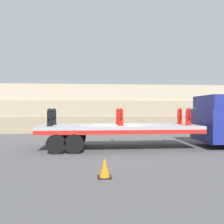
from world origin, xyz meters
name	(u,v)px	position (x,y,z in m)	size (l,w,h in m)	color
ground_plane	(119,148)	(0.00, 0.00, 0.00)	(120.00, 120.00, 0.00)	#474749
rock_cliff	(108,108)	(0.00, 8.82, 2.09)	(60.00, 3.30, 4.18)	#84755B
truck_cab	(222,121)	(5.58, 0.00, 1.41)	(2.28, 2.65, 2.77)	navy
flatbed_trailer	(108,130)	(-0.58, 0.00, 0.98)	(8.11, 2.62, 1.22)	gray
fire_hydrant_black_near_0	(50,117)	(-3.45, -0.56, 1.64)	(0.31, 0.52, 0.86)	black
fire_hydrant_black_far_0	(54,117)	(-3.45, 0.56, 1.64)	(0.31, 0.52, 0.86)	black
fire_hydrant_red_near_1	(121,117)	(0.00, -0.56, 1.64)	(0.31, 0.52, 0.86)	red
fire_hydrant_red_far_1	(118,116)	(0.00, 0.56, 1.64)	(0.31, 0.52, 0.86)	red
fire_hydrant_red_near_2	(188,117)	(3.45, -0.56, 1.64)	(0.31, 0.52, 0.86)	red
fire_hydrant_red_far_2	(180,116)	(3.45, 0.56, 1.64)	(0.31, 0.52, 0.86)	red
cargo_strap_rear	(119,108)	(0.00, 0.00, 2.09)	(0.05, 2.73, 0.01)	yellow
cargo_strap_middle	(184,108)	(3.45, 0.00, 2.09)	(0.05, 2.73, 0.01)	yellow
traffic_cone	(105,168)	(-1.00, -4.79, 0.29)	(0.41, 0.41, 0.60)	black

